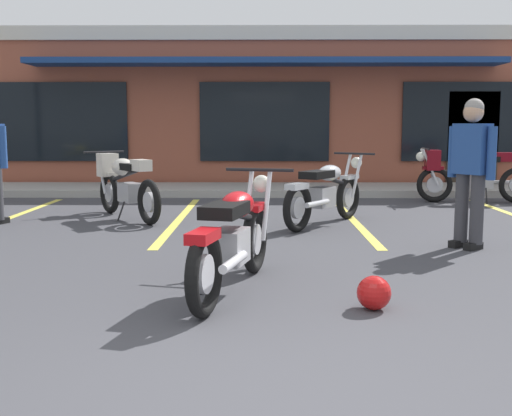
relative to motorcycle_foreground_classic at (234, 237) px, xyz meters
The scene contains 10 objects.
ground_plane 1.08m from the motorcycle_foreground_classic, 72.38° to the left, with size 80.00×80.00×0.00m, color #3D3D42.
sidewalk_kerb 7.74m from the motorcycle_foreground_classic, 87.82° to the left, with size 22.00×1.80×0.14m, color #A8A59E.
brick_storefront_building 11.62m from the motorcycle_foreground_classic, 88.53° to the left, with size 16.45×6.59×3.49m.
painted_stall_lines 4.16m from the motorcycle_foreground_classic, 85.92° to the left, with size 7.80×4.80×0.01m.
motorcycle_foreground_classic is the anchor object (origin of this frame).
motorcycle_blue_standard 7.30m from the motorcycle_foreground_classic, 57.28° to the left, with size 2.11×0.66×0.98m.
motorcycle_green_cafe_racer 4.59m from the motorcycle_foreground_classic, 113.24° to the left, with size 1.44×1.82×0.98m.
motorcycle_orange_scrambler 3.74m from the motorcycle_foreground_classic, 72.60° to the left, with size 1.42×1.83×0.98m.
person_in_shorts_foreground 3.24m from the motorcycle_foreground_classic, 36.60° to the left, with size 0.44×0.54×1.68m.
helmet_on_pavement 1.24m from the motorcycle_foreground_classic, 25.85° to the right, with size 0.26×0.26×0.26m.
Camera 1 is at (-0.07, -2.80, 1.39)m, focal length 44.47 mm.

